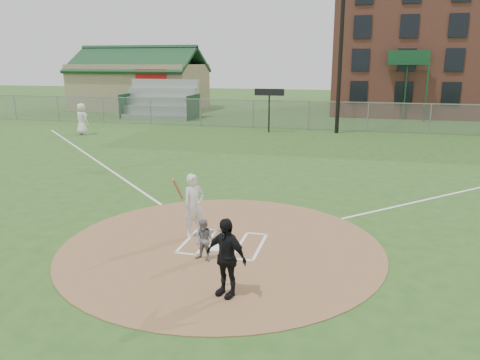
% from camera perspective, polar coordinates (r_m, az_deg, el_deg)
% --- Properties ---
extents(ground, '(140.00, 140.00, 0.00)m').
position_cam_1_polar(ground, '(12.42, -2.25, -8.05)').
color(ground, '#2A521C').
rests_on(ground, ground).
extents(dirt_circle, '(8.40, 8.40, 0.02)m').
position_cam_1_polar(dirt_circle, '(12.41, -2.25, -8.01)').
color(dirt_circle, '#926A45').
rests_on(dirt_circle, ground).
extents(home_plate, '(0.51, 0.51, 0.03)m').
position_cam_1_polar(home_plate, '(12.23, -3.22, -8.26)').
color(home_plate, white).
rests_on(home_plate, dirt_circle).
extents(foul_line_third, '(17.04, 17.04, 0.01)m').
position_cam_1_polar(foul_line_third, '(23.93, -17.14, 2.30)').
color(foul_line_third, white).
rests_on(foul_line_third, ground).
extents(catcher, '(0.58, 0.50, 1.04)m').
position_cam_1_polar(catcher, '(11.37, -4.40, -7.32)').
color(catcher, gray).
rests_on(catcher, dirt_circle).
extents(umpire, '(1.06, 0.74, 1.67)m').
position_cam_1_polar(umpire, '(9.63, -1.74, -9.38)').
color(umpire, black).
rests_on(umpire, dirt_circle).
extents(ondeck_player, '(1.17, 0.97, 2.04)m').
position_cam_1_polar(ondeck_player, '(32.64, -18.71, 7.05)').
color(ondeck_player, white).
rests_on(ondeck_player, ground).
extents(batters_boxes, '(2.08, 1.88, 0.01)m').
position_cam_1_polar(batters_boxes, '(12.54, -2.06, -7.70)').
color(batters_boxes, white).
rests_on(batters_boxes, dirt_circle).
extents(batter_at_plate, '(0.73, 1.08, 1.78)m').
position_cam_1_polar(batter_at_plate, '(12.83, -5.64, -3.08)').
color(batter_at_plate, silver).
rests_on(batter_at_plate, dirt_circle).
extents(outfield_fence, '(56.08, 0.08, 2.03)m').
position_cam_1_polar(outfield_fence, '(33.38, 8.38, 7.79)').
color(outfield_fence, slate).
rests_on(outfield_fence, ground).
extents(bleachers, '(6.08, 3.20, 3.20)m').
position_cam_1_polar(bleachers, '(40.72, -9.73, 9.70)').
color(bleachers, '#B7BABF').
rests_on(bleachers, ground).
extents(clubhouse, '(12.20, 8.71, 6.23)m').
position_cam_1_polar(clubhouse, '(48.92, -12.03, 11.28)').
color(clubhouse, tan).
rests_on(clubhouse, ground).
extents(light_pole, '(1.20, 0.30, 12.22)m').
position_cam_1_polar(light_pole, '(32.10, 12.29, 17.37)').
color(light_pole, black).
rests_on(light_pole, ground).
extents(scoreboard_sign, '(2.00, 0.10, 2.93)m').
position_cam_1_polar(scoreboard_sign, '(31.83, 3.59, 10.08)').
color(scoreboard_sign, black).
rests_on(scoreboard_sign, ground).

